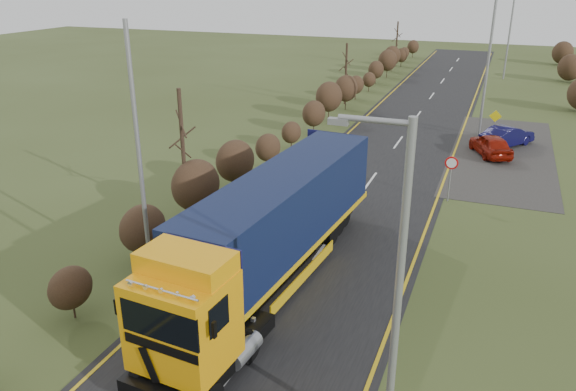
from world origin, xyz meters
The scene contains 14 objects.
ground centered at (0.00, 0.00, 0.00)m, with size 160.00×160.00×0.00m, color #35401B.
road centered at (0.00, 10.00, 0.01)m, with size 8.00×120.00×0.02m, color black.
layby centered at (6.50, 20.00, 0.01)m, with size 6.00×18.00×0.02m, color #302D2A.
lane_markings centered at (0.00, 9.69, 0.03)m, with size 7.52×116.00×0.01m.
hedgerow centered at (-6.00, 7.89, 1.62)m, with size 2.24×102.04×6.05m.
lorry centered at (-0.80, 0.25, 2.28)m, with size 3.41×14.55×4.01m.
car_red_hatchback centered at (5.77, 19.27, 0.67)m, with size 1.58×3.92×1.33m, color maroon.
car_blue_sedan centered at (6.65, 21.70, 0.67)m, with size 1.42×4.07×1.34m, color #0B0933.
streetlight_near centered at (4.51, -5.69, 4.41)m, with size 1.72×0.18×8.05m.
streetlight_mid centered at (4.69, 23.91, 5.72)m, with size 2.18×0.21×10.30m.
streetlight_far centered at (5.65, 47.61, 5.70)m, with size 2.17×0.21×10.27m.
left_pole centered at (-5.20, -0.84, 4.59)m, with size 0.16×0.16×9.18m, color gray.
speed_sign centered at (4.20, 10.72, 1.61)m, with size 0.64×0.10×2.30m.
warning_board centered at (5.78, 22.76, 1.28)m, with size 0.79×0.11×2.07m.
Camera 1 is at (6.11, -15.99, 10.54)m, focal length 35.00 mm.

